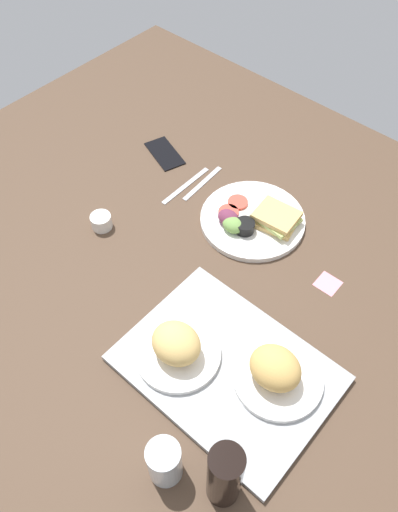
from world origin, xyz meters
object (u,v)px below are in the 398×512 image
(plate_with_salad, at_px, (254,219))
(fork, at_px, (203,183))
(sticky_note, at_px, (328,284))
(bread_plate_far, at_px, (177,347))
(soda_bottle, at_px, (225,476))
(drinking_glass, at_px, (164,462))
(serving_tray, at_px, (227,368))
(knife, at_px, (186,185))
(bread_plate_near, at_px, (276,372))
(espresso_cup, at_px, (101,221))
(cell_phone, at_px, (165,153))

(plate_with_salad, height_order, fork, plate_with_salad)
(fork, height_order, sticky_note, fork)
(bread_plate_far, xyz_separation_m, soda_bottle, (-0.25, 0.14, 0.05))
(drinking_glass, relative_size, fork, 0.67)
(bread_plate_far, height_order, drinking_glass, drinking_glass)
(serving_tray, xyz_separation_m, knife, (0.46, -0.36, -0.01))
(bread_plate_far, distance_m, fork, 0.56)
(soda_bottle, distance_m, fork, 0.84)
(bread_plate_near, bearing_deg, fork, -34.29)
(bread_plate_far, bearing_deg, serving_tray, -153.15)
(espresso_cup, relative_size, cell_phone, 0.39)
(espresso_cup, height_order, cell_phone, espresso_cup)
(soda_bottle, relative_size, espresso_cup, 3.49)
(bread_plate_far, bearing_deg, plate_with_salad, -74.24)
(cell_phone, bearing_deg, bread_plate_near, 170.55)
(bread_plate_far, bearing_deg, sticky_note, -109.48)
(plate_with_salad, bearing_deg, soda_bottle, 123.18)
(bread_plate_near, height_order, plate_with_salad, bread_plate_near)
(plate_with_salad, distance_m, cell_phone, 0.38)
(plate_with_salad, relative_size, espresso_cup, 5.09)
(serving_tray, height_order, soda_bottle, soda_bottle)
(plate_with_salad, distance_m, fork, 0.21)
(cell_phone, bearing_deg, sticky_note, -167.86)
(bread_plate_far, distance_m, sticky_note, 0.42)
(soda_bottle, bearing_deg, espresso_cup, -23.46)
(plate_with_salad, distance_m, drinking_glass, 0.68)
(bread_plate_near, height_order, bread_plate_far, same)
(fork, bearing_deg, knife, -40.75)
(bread_plate_far, relative_size, espresso_cup, 3.42)
(bread_plate_near, relative_size, fork, 1.14)
(serving_tray, xyz_separation_m, espresso_cup, (0.52, -0.10, 0.01))
(bread_plate_far, distance_m, soda_bottle, 0.30)
(bread_plate_far, height_order, cell_phone, bread_plate_far)
(drinking_glass, height_order, espresso_cup, drinking_glass)
(bread_plate_far, xyz_separation_m, drinking_glass, (-0.15, 0.19, 0.01))
(drinking_glass, bearing_deg, knife, -50.07)
(bread_plate_near, height_order, drinking_glass, drinking_glass)
(espresso_cup, height_order, knife, espresso_cup)
(sticky_note, bearing_deg, soda_bottle, 101.87)
(plate_with_salad, height_order, soda_bottle, soda_bottle)
(plate_with_salad, relative_size, knife, 1.50)
(serving_tray, distance_m, drinking_glass, 0.25)
(espresso_cup, bearing_deg, drinking_glass, 149.19)
(plate_with_salad, relative_size, fork, 1.68)
(sticky_note, bearing_deg, plate_with_salad, -7.19)
(plate_with_salad, bearing_deg, serving_tray, 120.41)
(serving_tray, xyz_separation_m, sticky_note, (-0.04, -0.35, -0.01))
(knife, relative_size, sticky_note, 3.39)
(plate_with_salad, bearing_deg, sticky_note, 172.81)
(drinking_glass, height_order, cell_phone, drinking_glass)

